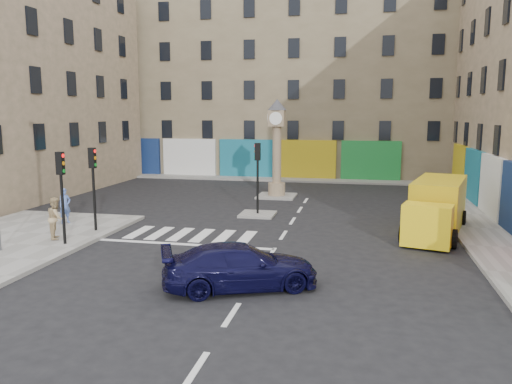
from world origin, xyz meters
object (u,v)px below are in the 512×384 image
(yellow_van, at_px, (437,207))
(traffic_light_left_near, at_px, (61,183))
(traffic_light_island, at_px, (258,167))
(pedestrian_blue, at_px, (65,206))
(traffic_light_left_far, at_px, (93,176))
(pedestrian_tan, at_px, (56,218))
(navy_sedan, at_px, (240,266))
(clock_pillar, at_px, (277,142))

(yellow_van, bearing_deg, traffic_light_left_near, -144.37)
(traffic_light_island, xyz_separation_m, pedestrian_blue, (-8.47, -4.35, -1.60))
(traffic_light_left_far, distance_m, traffic_light_island, 8.30)
(traffic_light_island, bearing_deg, traffic_light_left_far, -139.40)
(traffic_light_left_near, relative_size, pedestrian_blue, 2.19)
(traffic_light_left_far, height_order, traffic_light_island, traffic_light_left_far)
(traffic_light_left_far, height_order, pedestrian_tan, traffic_light_left_far)
(traffic_light_island, relative_size, navy_sedan, 0.77)
(traffic_light_left_far, relative_size, pedestrian_blue, 2.19)
(yellow_van, relative_size, pedestrian_blue, 4.01)
(traffic_light_island, distance_m, pedestrian_blue, 9.65)
(clock_pillar, bearing_deg, yellow_van, -43.11)
(traffic_light_left_near, distance_m, pedestrian_tan, 1.93)
(traffic_light_left_near, bearing_deg, pedestrian_tan, 138.97)
(traffic_light_left_far, distance_m, pedestrian_blue, 2.91)
(traffic_light_left_far, height_order, clock_pillar, clock_pillar)
(clock_pillar, height_order, pedestrian_blue, clock_pillar)
(traffic_light_island, relative_size, pedestrian_blue, 2.19)
(yellow_van, height_order, pedestrian_tan, yellow_van)
(clock_pillar, relative_size, pedestrian_tan, 3.48)
(clock_pillar, xyz_separation_m, pedestrian_blue, (-8.47, -10.34, -2.55))
(traffic_light_left_far, distance_m, navy_sedan, 9.94)
(navy_sedan, xyz_separation_m, yellow_van, (6.92, 8.82, 0.48))
(traffic_light_left_near, height_order, traffic_light_island, traffic_light_left_near)
(clock_pillar, xyz_separation_m, yellow_van, (8.66, -8.10, -2.37))
(traffic_light_left_near, xyz_separation_m, traffic_light_left_far, (0.00, 2.40, 0.00))
(traffic_light_left_near, relative_size, pedestrian_tan, 2.11)
(traffic_light_left_near, height_order, traffic_light_left_far, same)
(traffic_light_left_near, bearing_deg, clock_pillar, 65.45)
(pedestrian_tan, bearing_deg, traffic_light_left_far, -55.14)
(traffic_light_left_near, height_order, pedestrian_tan, traffic_light_left_near)
(navy_sedan, relative_size, pedestrian_blue, 2.83)
(traffic_light_left_near, xyz_separation_m, clock_pillar, (6.30, 13.80, 0.93))
(traffic_light_left_far, xyz_separation_m, traffic_light_island, (6.30, 5.40, -0.03))
(clock_pillar, relative_size, navy_sedan, 1.28)
(traffic_light_left_far, bearing_deg, traffic_light_island, 40.60)
(pedestrian_tan, bearing_deg, traffic_light_island, -74.52)
(navy_sedan, distance_m, pedestrian_blue, 12.14)
(navy_sedan, relative_size, yellow_van, 0.70)
(pedestrian_blue, bearing_deg, traffic_light_left_near, -126.40)
(navy_sedan, bearing_deg, traffic_light_left_far, 31.61)
(traffic_light_left_far, height_order, yellow_van, traffic_light_left_far)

